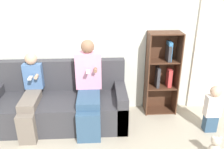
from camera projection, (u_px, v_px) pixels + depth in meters
name	position (u px, v px, depth m)	size (l,w,h in m)	color
ground_plane	(63.00, 141.00, 3.43)	(14.00, 14.00, 0.00)	#B2A893
back_wall	(64.00, 39.00, 3.80)	(10.00, 0.06, 2.55)	silver
curtain_panel	(214.00, 47.00, 3.95)	(0.65, 0.04, 2.22)	silver
couch	(59.00, 105.00, 3.77)	(2.12, 0.82, 0.96)	#38383D
adult_seated	(88.00, 86.00, 3.57)	(0.40, 0.78, 1.34)	#335170
child_seated	(30.00, 95.00, 3.52)	(0.29, 0.80, 1.14)	#70665B
toddler_standing	(213.00, 109.00, 3.53)	(0.23, 0.16, 0.75)	#335170
bookshelf	(162.00, 71.00, 3.95)	(0.53, 0.31, 1.40)	#4C2D1E
teddy_bear	(215.00, 147.00, 3.08)	(0.17, 0.14, 0.34)	beige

